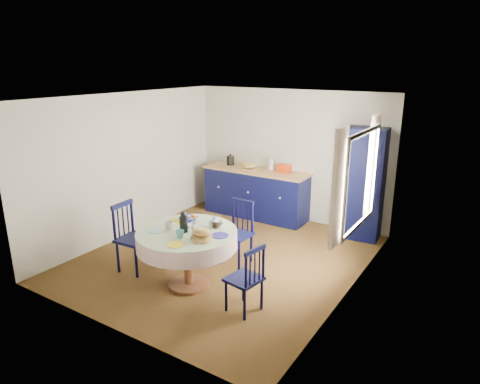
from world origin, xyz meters
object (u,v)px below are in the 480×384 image
object	(u,v)px
dining_table	(188,240)
mug_a	(169,225)
chair_left	(132,237)
mug_d	(191,219)
pantry_cabinet	(363,184)
kitchen_counter	(256,192)
cobalt_bowl	(188,219)
chair_far	(237,232)
chair_right	(246,278)
mug_c	(216,224)
mug_b	(180,234)

from	to	relation	value
dining_table	mug_a	distance (m)	0.31
chair_left	mug_d	size ratio (longest dim) A/B	10.41
pantry_cabinet	kitchen_counter	bearing A→B (deg)	176.26
chair_left	cobalt_bowl	size ratio (longest dim) A/B	4.21
pantry_cabinet	dining_table	distance (m)	3.34
pantry_cabinet	chair_far	xyz separation A→B (m)	(-1.28, -2.00, -0.48)
chair_right	mug_c	distance (m)	0.93
dining_table	mug_c	bearing A→B (deg)	48.56
pantry_cabinet	mug_a	bearing A→B (deg)	-123.64
chair_right	cobalt_bowl	xyz separation A→B (m)	(-1.22, 0.42, 0.40)
mug_c	mug_b	bearing A→B (deg)	-110.17
chair_far	cobalt_bowl	distance (m)	0.86
kitchen_counter	chair_far	distance (m)	2.13
pantry_cabinet	mug_b	world-z (taller)	pantry_cabinet
chair_right	mug_c	xyz separation A→B (m)	(-0.73, 0.40, 0.42)
chair_right	mug_d	distance (m)	1.31
chair_left	chair_far	xyz separation A→B (m)	(1.17, 1.03, -0.03)
mug_b	mug_c	xyz separation A→B (m)	(0.19, 0.53, 0.00)
chair_far	chair_left	bearing A→B (deg)	-136.35
chair_left	cobalt_bowl	xyz separation A→B (m)	(0.79, 0.35, 0.33)
mug_c	chair_far	bearing A→B (deg)	98.98
pantry_cabinet	chair_far	distance (m)	2.43
kitchen_counter	pantry_cabinet	distance (m)	2.15
chair_right	mug_a	size ratio (longest dim) A/B	7.00
kitchen_counter	mug_b	distance (m)	3.29
mug_a	mug_b	size ratio (longest dim) A/B	1.16
dining_table	mug_d	xyz separation A→B (m)	(-0.18, 0.30, 0.17)
dining_table	chair_far	world-z (taller)	dining_table
mug_a	mug_b	distance (m)	0.36
chair_left	mug_d	distance (m)	0.97
mug_b	cobalt_bowl	bearing A→B (deg)	119.23
cobalt_bowl	pantry_cabinet	bearing A→B (deg)	58.20
chair_far	mug_a	world-z (taller)	chair_far
chair_left	pantry_cabinet	bearing A→B (deg)	-42.42
cobalt_bowl	mug_b	bearing A→B (deg)	-60.77
chair_far	mug_c	distance (m)	0.80
mug_c	pantry_cabinet	bearing A→B (deg)	66.51
cobalt_bowl	mug_c	bearing A→B (deg)	-1.39
cobalt_bowl	dining_table	bearing A→B (deg)	-53.32
mug_a	mug_c	bearing A→B (deg)	35.49
chair_right	cobalt_bowl	world-z (taller)	chair_right
chair_left	chair_far	world-z (taller)	chair_left
kitchen_counter	pantry_cabinet	xyz separation A→B (m)	(2.10, 0.04, 0.48)
dining_table	mug_c	size ratio (longest dim) A/B	10.17
chair_left	kitchen_counter	bearing A→B (deg)	-10.29
mug_c	mug_d	world-z (taller)	mug_c
dining_table	cobalt_bowl	world-z (taller)	dining_table
mug_a	mug_d	size ratio (longest dim) A/B	1.30
chair_right	mug_b	size ratio (longest dim) A/B	8.11
kitchen_counter	chair_left	world-z (taller)	kitchen_counter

